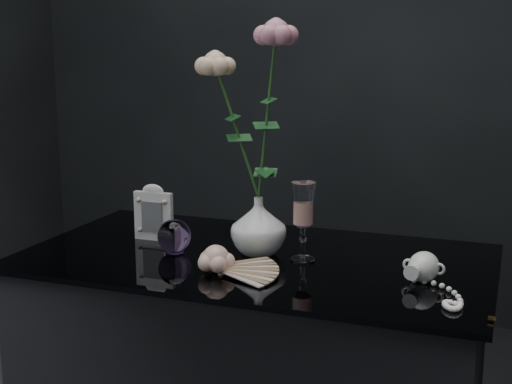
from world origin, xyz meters
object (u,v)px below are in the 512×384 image
at_px(picture_frame, 154,212).
at_px(paperweight, 174,236).
at_px(wine_glass, 303,222).
at_px(vase, 258,226).
at_px(pearl_jar, 424,265).
at_px(loose_rose, 216,259).

distance_m(picture_frame, paperweight, 0.13).
bearing_deg(wine_glass, vase, 174.01).
xyz_separation_m(wine_glass, pearl_jar, (0.27, -0.05, -0.06)).
height_order(picture_frame, loose_rose, picture_frame).
bearing_deg(picture_frame, vase, -5.39).
height_order(picture_frame, paperweight, picture_frame).
bearing_deg(loose_rose, picture_frame, 126.09).
bearing_deg(pearl_jar, picture_frame, 179.98).
relative_size(wine_glass, pearl_jar, 0.79).
distance_m(paperweight, loose_rose, 0.18).
bearing_deg(pearl_jar, wine_glass, 177.26).
height_order(vase, picture_frame, picture_frame).
height_order(wine_glass, paperweight, wine_glass).
relative_size(vase, paperweight, 1.70).
xyz_separation_m(vase, paperweight, (-0.19, -0.05, -0.03)).
xyz_separation_m(picture_frame, paperweight, (0.09, -0.08, -0.03)).
relative_size(wine_glass, paperweight, 2.26).
distance_m(picture_frame, pearl_jar, 0.66).
bearing_deg(paperweight, wine_glass, 8.27).
xyz_separation_m(vase, wine_glass, (0.11, -0.01, 0.02)).
bearing_deg(wine_glass, paperweight, -171.73).
bearing_deg(picture_frame, wine_glass, -5.71).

